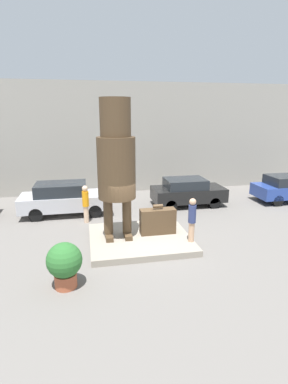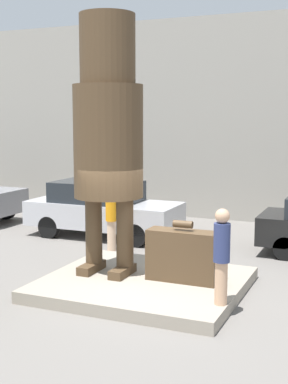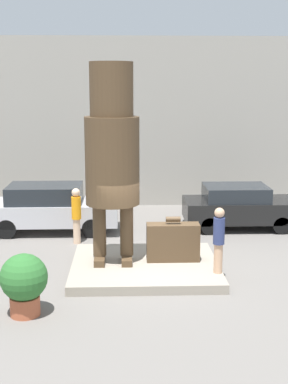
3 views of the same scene
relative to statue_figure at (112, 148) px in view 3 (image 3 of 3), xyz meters
The scene contains 10 objects.
ground_plane 3.51m from the statue_figure, ahead, with size 60.00×60.00×0.00m, color slate.
pedestal 3.39m from the statue_figure, ahead, with size 4.00×3.55×0.24m.
building_backdrop 8.30m from the statue_figure, 83.99° to the left, with size 28.00×0.60×6.95m.
statue_figure is the anchor object (origin of this frame).
giant_suitcase 3.10m from the statue_figure, ahead, with size 1.46×0.49×1.25m.
tourist 3.66m from the statue_figure, 20.25° to the right, with size 0.30×0.30×1.74m.
parked_car_silver 5.24m from the statue_figure, 119.61° to the left, with size 4.55×1.84×1.65m.
parked_car_black 6.62m from the statue_figure, 43.81° to the left, with size 4.01×1.85×1.54m.
planter_pot 4.34m from the statue_figure, 123.31° to the right, with size 1.06×1.06×1.42m.
worker_hivis 3.71m from the statue_figure, 115.77° to the left, with size 0.31×0.31×1.81m.
Camera 3 is at (-0.52, -14.01, 5.08)m, focal length 50.00 mm.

